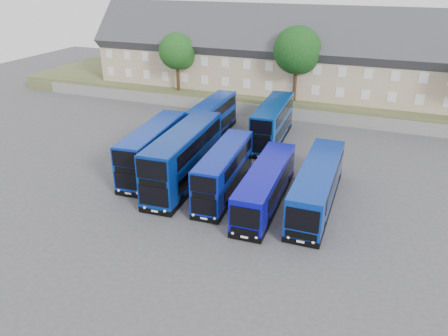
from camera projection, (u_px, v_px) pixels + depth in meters
The scene contains 13 objects.
ground at pixel (195, 204), 35.06m from camera, with size 120.00×120.00×0.00m, color #46464B.
retaining_wall at pixel (275, 112), 55.06m from camera, with size 70.00×0.40×1.50m, color slate.
earth_bank at pixel (293, 91), 63.42m from camera, with size 80.00×20.00×2.00m, color #4F5530.
terrace_row at pixel (267, 55), 58.69m from camera, with size 48.00×10.40×11.20m.
dd_front_left at pixel (154, 150), 39.89m from camera, with size 3.46×10.96×4.29m.
dd_front_mid at pixel (184, 158), 37.64m from camera, with size 3.42×12.15×4.78m.
dd_front_right at pixel (224, 173), 35.96m from camera, with size 2.93×10.09×3.96m.
dd_rear_left at pixel (212, 119), 48.57m from camera, with size 2.48×10.06×3.98m.
dd_rear_right at pixel (272, 123), 46.84m from camera, with size 3.03×10.85×4.27m.
coach_east_a at pixel (265, 187), 34.51m from camera, with size 2.84×11.59×3.15m.
coach_east_b at pixel (317, 187), 34.29m from camera, with size 2.79×12.41×3.38m.
tree_west at pixel (178, 53), 57.94m from camera, with size 4.80×4.80×7.65m.
tree_mid at pixel (298, 52), 52.65m from camera, with size 5.76×5.76×9.18m.
Camera 1 is at (13.32, -27.70, 17.29)m, focal length 35.00 mm.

